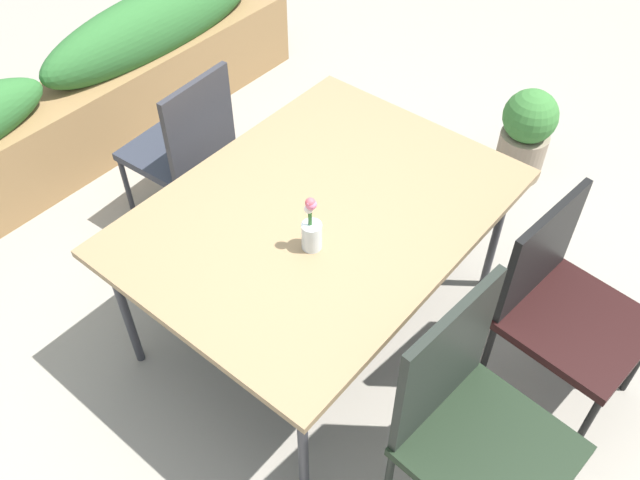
% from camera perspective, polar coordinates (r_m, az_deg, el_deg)
% --- Properties ---
extents(ground_plane, '(12.00, 12.00, 0.00)m').
position_cam_1_polar(ground_plane, '(3.19, -0.84, -7.03)').
color(ground_plane, gray).
extents(dining_table, '(1.54, 1.14, 0.72)m').
position_cam_1_polar(dining_table, '(2.69, -0.00, 2.06)').
color(dining_table, '#8C704C').
rests_on(dining_table, ground).
extents(chair_far_side, '(0.46, 0.46, 0.92)m').
position_cam_1_polar(chair_far_side, '(3.36, -11.34, 7.93)').
color(chair_far_side, '#2C2F3A').
rests_on(chair_far_side, ground).
extents(chair_near_right, '(0.54, 0.54, 0.92)m').
position_cam_1_polar(chair_near_right, '(2.76, 19.97, -4.95)').
color(chair_near_right, black).
rests_on(chair_near_right, ground).
extents(chair_near_left, '(0.53, 0.53, 1.03)m').
position_cam_1_polar(chair_near_left, '(2.31, 12.73, -14.60)').
color(chair_near_left, black).
rests_on(chair_near_left, ground).
extents(flower_vase, '(0.08, 0.08, 0.24)m').
position_cam_1_polar(flower_vase, '(2.45, -0.73, 0.91)').
color(flower_vase, silver).
rests_on(flower_vase, dining_table).
extents(planter_box, '(3.45, 0.38, 0.79)m').
position_cam_1_polar(planter_box, '(4.02, -21.55, 9.83)').
color(planter_box, olive).
rests_on(planter_box, ground).
extents(potted_plant, '(0.30, 0.30, 0.55)m').
position_cam_1_polar(potted_plant, '(3.93, 17.06, 8.65)').
color(potted_plant, gray).
rests_on(potted_plant, ground).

